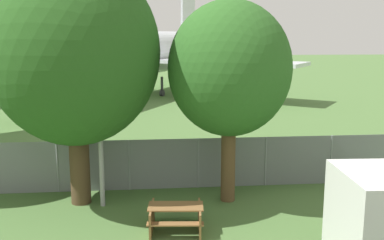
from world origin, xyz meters
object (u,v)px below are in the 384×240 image
airplane (132,55)px  picnic_bench_near_cabin (176,215)px  tree_behind_benches (230,69)px  tree_near_hangar (74,52)px

airplane → picnic_bench_near_cabin: (2.22, -29.48, -3.37)m
airplane → picnic_bench_near_cabin: 29.75m
airplane → tree_behind_benches: size_ratio=5.41×
picnic_bench_near_cabin → airplane: bearing=94.3°
picnic_bench_near_cabin → tree_near_hangar: tree_near_hangar is taller
airplane → tree_behind_benches: bearing=36.2°
tree_near_hangar → picnic_bench_near_cabin: bearing=-39.4°
airplane → picnic_bench_near_cabin: airplane is taller
tree_near_hangar → tree_behind_benches: size_ratio=1.20×
airplane → tree_behind_benches: 27.54m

